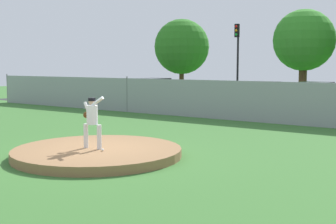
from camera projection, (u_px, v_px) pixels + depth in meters
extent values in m
plane|color=#386B2D|center=(203.00, 132.00, 17.93)|extent=(80.00, 80.00, 0.00)
cube|color=#2B2B2D|center=(282.00, 113.00, 24.83)|extent=(44.00, 7.00, 0.01)
cylinder|color=olive|center=(98.00, 152.00, 13.05)|extent=(4.89, 4.89, 0.26)
cylinder|color=silver|center=(86.00, 136.00, 13.04)|extent=(0.13, 0.13, 0.71)
cylinder|color=silver|center=(99.00, 137.00, 12.81)|extent=(0.13, 0.13, 0.71)
cylinder|color=silver|center=(92.00, 115.00, 12.86)|extent=(0.32, 0.32, 0.55)
cylinder|color=silver|center=(96.00, 102.00, 12.72)|extent=(0.50, 0.15, 0.34)
cylinder|color=silver|center=(88.00, 110.00, 12.95)|extent=(0.29, 0.12, 0.46)
ellipsoid|color=#4C2D14|center=(86.00, 115.00, 13.08)|extent=(0.20, 0.12, 0.18)
sphere|color=tan|center=(92.00, 102.00, 12.82)|extent=(0.20, 0.20, 0.20)
cylinder|color=black|center=(92.00, 99.00, 12.81)|extent=(0.21, 0.21, 0.09)
sphere|color=white|center=(103.00, 150.00, 12.58)|extent=(0.07, 0.07, 0.07)
cube|color=gray|center=(247.00, 101.00, 21.08)|extent=(37.02, 0.03, 1.91)
cylinder|color=slate|center=(7.00, 88.00, 31.71)|extent=(0.07, 0.07, 2.01)
cylinder|color=slate|center=(127.00, 94.00, 25.33)|extent=(0.07, 0.07, 2.01)
cube|color=#161E4C|center=(210.00, 98.00, 27.11)|extent=(1.74, 4.51, 0.70)
cube|color=black|center=(210.00, 87.00, 27.04)|extent=(1.59, 2.48, 0.63)
cylinder|color=black|center=(221.00, 102.00, 28.27)|extent=(1.78, 0.65, 0.64)
cylinder|color=black|center=(198.00, 105.00, 26.01)|extent=(1.78, 0.65, 0.64)
cube|color=tan|center=(313.00, 102.00, 23.72)|extent=(1.98, 4.79, 0.74)
cube|color=black|center=(313.00, 89.00, 23.65)|extent=(1.74, 2.67, 0.69)
cylinder|color=black|center=(319.00, 107.00, 24.99)|extent=(1.84, 0.72, 0.64)
cylinder|color=black|center=(305.00, 112.00, 22.54)|extent=(1.84, 0.72, 0.64)
cube|color=silver|center=(258.00, 99.00, 25.77)|extent=(1.91, 4.66, 0.77)
cube|color=black|center=(258.00, 87.00, 25.70)|extent=(1.73, 2.57, 0.60)
cylinder|color=black|center=(268.00, 104.00, 26.96)|extent=(1.90, 0.67, 0.64)
cylinder|color=black|center=(247.00, 108.00, 24.66)|extent=(1.90, 0.67, 0.64)
cube|color=#B7BABF|center=(151.00, 94.00, 30.53)|extent=(1.90, 4.36, 0.73)
cube|color=black|center=(151.00, 83.00, 30.45)|extent=(1.70, 2.42, 0.70)
cylinder|color=black|center=(163.00, 98.00, 31.63)|extent=(1.87, 0.69, 0.64)
cylinder|color=black|center=(139.00, 101.00, 29.50)|extent=(1.87, 0.69, 0.64)
cone|color=orange|center=(204.00, 100.00, 30.24)|extent=(0.32, 0.32, 0.55)
cube|color=black|center=(204.00, 104.00, 30.27)|extent=(0.40, 0.40, 0.03)
cylinder|color=black|center=(238.00, 64.00, 30.96)|extent=(0.14, 0.14, 5.44)
cube|color=black|center=(237.00, 31.00, 30.58)|extent=(0.28, 0.24, 0.90)
sphere|color=red|center=(236.00, 26.00, 30.45)|extent=(0.18, 0.18, 0.18)
sphere|color=orange|center=(236.00, 30.00, 30.48)|extent=(0.18, 0.18, 0.18)
sphere|color=green|center=(236.00, 34.00, 30.51)|extent=(0.18, 0.18, 0.18)
cylinder|color=#4C331E|center=(182.00, 82.00, 36.79)|extent=(0.38, 0.38, 2.57)
sphere|color=#29721E|center=(182.00, 47.00, 36.50)|extent=(4.47, 4.47, 4.47)
cylinder|color=#4C331E|center=(303.00, 82.00, 31.87)|extent=(0.56, 0.56, 2.88)
sphere|color=#318324|center=(304.00, 40.00, 31.56)|extent=(4.32, 4.32, 4.32)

